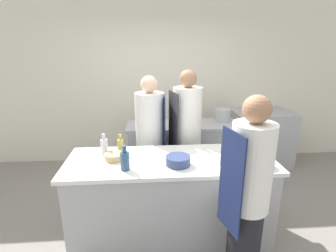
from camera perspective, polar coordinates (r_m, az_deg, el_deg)
ground_plane at (r=3.20m, az=0.51°, el=-22.26°), size 16.00×16.00×0.00m
wall_back at (r=4.64m, az=-1.68°, el=9.30°), size 8.00×0.06×2.80m
prep_counter at (r=2.93m, az=0.53°, el=-15.34°), size 2.14×0.79×0.91m
pass_counter at (r=4.07m, az=3.19°, el=-5.64°), size 1.67×0.59×0.91m
oven_range at (r=4.90m, az=19.54°, el=-2.47°), size 1.00×0.66×0.94m
chef_at_prep_near at (r=2.26m, az=16.90°, el=-14.99°), size 0.37×0.36×1.70m
chef_at_stove at (r=3.40m, az=-3.83°, el=-3.38°), size 0.38×0.37×1.69m
chef_at_pass_far at (r=3.43m, az=4.04°, el=-2.57°), size 0.41×0.39×1.75m
bottle_olive_oil at (r=2.50m, az=-9.38°, el=-7.37°), size 0.09×0.09×0.24m
bottle_vinegar at (r=2.88m, az=-10.31°, el=-4.25°), size 0.07×0.07×0.22m
bottle_wine at (r=2.61m, az=12.30°, el=-5.92°), size 0.08×0.08×0.29m
bottle_cooking_oil at (r=2.88m, az=-13.71°, el=-4.29°), size 0.08×0.08×0.23m
bottle_sauce at (r=2.77m, az=17.54°, el=-5.34°), size 0.06×0.06×0.25m
bowl_mixing_large at (r=2.71m, az=19.76°, el=-7.36°), size 0.18×0.18×0.09m
bowl_prep_small at (r=2.75m, az=-11.65°, el=-6.53°), size 0.19×0.19×0.07m
bowl_ceramic_blue at (r=2.58m, az=2.19°, el=-7.53°), size 0.24×0.24×0.09m
stockpot at (r=4.13m, az=11.80°, el=2.37°), size 0.25×0.25×0.19m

